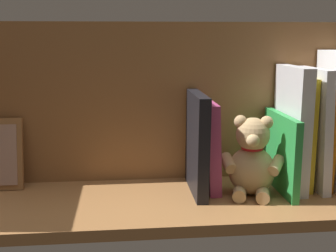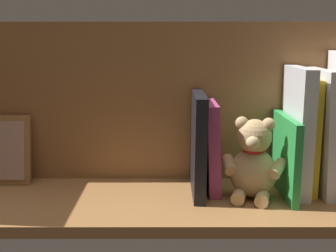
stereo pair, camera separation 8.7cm
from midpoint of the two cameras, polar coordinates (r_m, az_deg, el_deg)
The scene contains 10 objects.
ground_plane at distance 91.39cm, azimuth -2.76°, elevation -9.81°, with size 100.57×29.34×2.20cm, color #9E6B3D.
shelf_back_panel at distance 98.56cm, azimuth -3.27°, elevation 3.05°, with size 100.57×1.50×35.24cm, color #916036.
book_1 at distance 99.66cm, azimuth 16.74°, elevation -1.36°, with size 1.23×13.41×21.46cm, color orange.
book_2 at distance 97.55cm, azimuth 15.90°, elevation -0.32°, with size 1.85×15.35×25.69cm, color silver.
book_3 at distance 97.93cm, azimuth 14.44°, elevation -0.76°, with size 1.44×13.22×23.80cm, color yellow.
book_4 at distance 95.76cm, azimuth 13.24°, elevation -0.28°, with size 2.69×15.52×26.09cm, color silver.
book_5 at distance 94.61cm, azimuth 11.89°, elevation -3.40°, with size 1.49×18.63×16.32cm, color green.
teddy_bear at distance 90.84cm, azimuth 8.17°, elevation -4.47°, with size 12.90×12.35×16.55cm.
book_6 at distance 93.51cm, azimuth 2.71°, elevation -2.56°, with size 2.40×13.21×18.78cm, color #B23F72.
book_7 at distance 91.22cm, azimuth 1.06°, elevation -2.26°, with size 2.32×16.64×20.79cm, color black.
Camera 1 is at (8.78, 84.71, 32.32)cm, focal length 47.03 mm.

